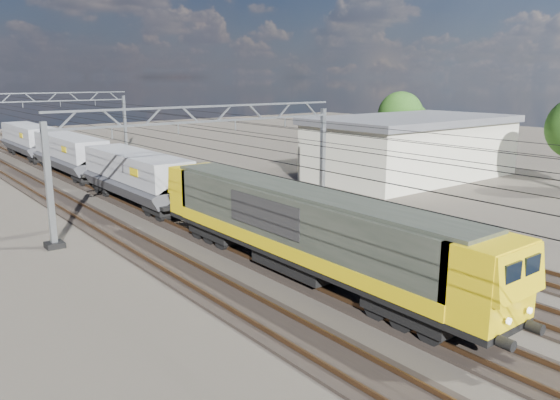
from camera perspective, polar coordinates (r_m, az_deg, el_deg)
ground at (r=31.46m, az=-3.51°, el=-3.49°), size 160.00×160.00×0.00m
track_outer_west at (r=28.63m, az=-13.49°, el=-5.33°), size 2.60×140.00×0.30m
track_loco at (r=30.40m, az=-6.63°, el=-3.99°), size 2.60×140.00×0.30m
track_inner_east at (r=32.57m, az=-0.62°, el=-2.77°), size 2.60×140.00×0.30m
track_outer_east at (r=35.06m, az=4.58°, el=-1.69°), size 2.60×140.00×0.30m
catenary_gantry_mid at (r=33.94m, az=-7.45°, el=4.37°), size 19.90×0.90×7.11m
catenary_gantry_far at (r=67.31m, az=-23.48°, el=7.53°), size 19.90×0.90×7.11m
overhead_wires at (r=37.21m, az=-10.72°, el=7.84°), size 12.03×140.00×0.53m
locomotive at (r=24.16m, az=2.20°, el=-2.75°), size 2.76×21.10×3.62m
hopper_wagon_lead at (r=39.07m, az=-14.82°, el=2.66°), size 3.38×13.00×3.25m
hopper_wagon_mid at (r=52.29m, az=-21.07°, el=4.68°), size 3.38×13.00×3.25m
hopper_wagon_third at (r=65.92m, az=-24.78°, el=5.85°), size 3.38×13.00×3.25m
industrial_shed at (r=50.20m, az=13.54°, el=5.44°), size 18.60×10.60×5.40m
tree_far at (r=61.33m, az=12.81°, el=8.54°), size 5.37×4.97×7.29m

